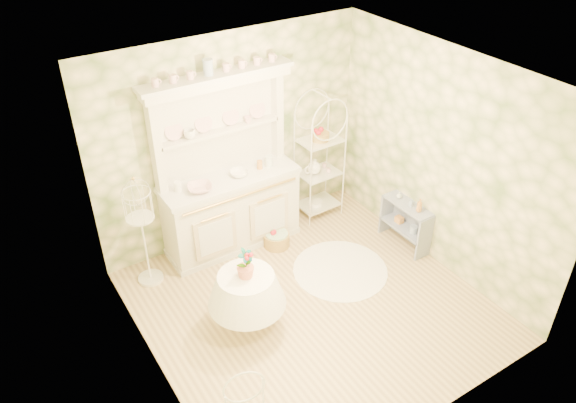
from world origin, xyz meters
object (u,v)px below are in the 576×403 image
round_table (247,302)px  floor_basket (277,239)px  birdcage_stand (142,229)px  kitchen_dresser (229,168)px  side_shelf (405,226)px  bakers_rack (320,153)px

round_table → floor_basket: (1.01, 1.05, -0.25)m
birdcage_stand → floor_basket: bearing=-8.8°
kitchen_dresser → birdcage_stand: kitchen_dresser is taller
side_shelf → floor_basket: side_shelf is taller
bakers_rack → birdcage_stand: (-2.53, -0.08, -0.21)m
kitchen_dresser → side_shelf: (1.88, -1.21, -0.87)m
birdcage_stand → floor_basket: birdcage_stand is taller
round_table → birdcage_stand: birdcage_stand is taller
bakers_rack → round_table: (-1.90, -1.39, -0.62)m
side_shelf → birdcage_stand: 3.30m
side_shelf → floor_basket: size_ratio=2.14×
bakers_rack → floor_basket: (-0.89, -0.33, -0.87)m
kitchen_dresser → floor_basket: bearing=-38.1°
round_table → kitchen_dresser: bearing=68.1°
bakers_rack → round_table: bearing=-145.3°
kitchen_dresser → floor_basket: size_ratio=7.61×
floor_basket → birdcage_stand: bearing=171.2°
side_shelf → round_table: round_table is taller
round_table → floor_basket: bearing=46.0°
kitchen_dresser → bakers_rack: size_ratio=1.18×
kitchen_dresser → side_shelf: size_ratio=3.56×
kitchen_dresser → round_table: size_ratio=3.31×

